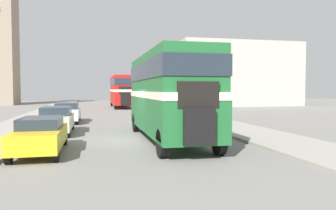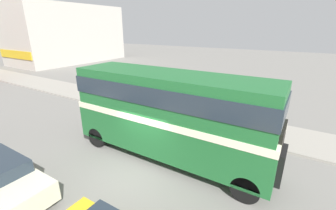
{
  "view_description": "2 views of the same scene",
  "coord_description": "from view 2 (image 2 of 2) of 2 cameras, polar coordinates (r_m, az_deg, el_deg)",
  "views": [
    {
      "loc": [
        -1.91,
        -16.03,
        2.49
      ],
      "look_at": [
        1.62,
        -0.59,
        1.74
      ],
      "focal_mm": 35.0,
      "sensor_mm": 36.0,
      "label": 1
    },
    {
      "loc": [
        -6.56,
        -5.57,
        6.04
      ],
      "look_at": [
        1.62,
        -0.52,
        2.67
      ],
      "focal_mm": 24.0,
      "sensor_mm": 36.0,
      "label": 2
    }
  ],
  "objects": [
    {
      "name": "shop_building_block",
      "position": [
        45.65,
        -24.08,
        16.14
      ],
      "size": [
        18.66,
        9.23,
        9.6
      ],
      "color": "#B2ADA3",
      "rests_on": "ground_plane"
    },
    {
      "name": "double_decker_bus",
      "position": [
        10.21,
        0.45,
        -1.21
      ],
      "size": [
        2.52,
        9.66,
        4.14
      ],
      "color": "#1E602D",
      "rests_on": "ground_plane"
    },
    {
      "name": "sidewalk_right",
      "position": [
        15.62,
        8.3,
        -3.44
      ],
      "size": [
        3.5,
        120.0,
        0.12
      ],
      "color": "gray",
      "rests_on": "ground_plane"
    },
    {
      "name": "car_parked_mid",
      "position": [
        10.62,
        -36.94,
        -14.72
      ],
      "size": [
        1.73,
        4.5,
        1.51
      ],
      "color": "beige",
      "rests_on": "ground_plane"
    },
    {
      "name": "ground_plane",
      "position": [
        10.51,
        -7.37,
        -15.96
      ],
      "size": [
        120.0,
        120.0,
        0.0
      ],
      "primitive_type": "plane",
      "color": "slate"
    },
    {
      "name": "pedestrian_walking",
      "position": [
        17.72,
        -5.64,
        2.68
      ],
      "size": [
        0.32,
        0.32,
        1.56
      ],
      "color": "#282833",
      "rests_on": "sidewalk_right"
    }
  ]
}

